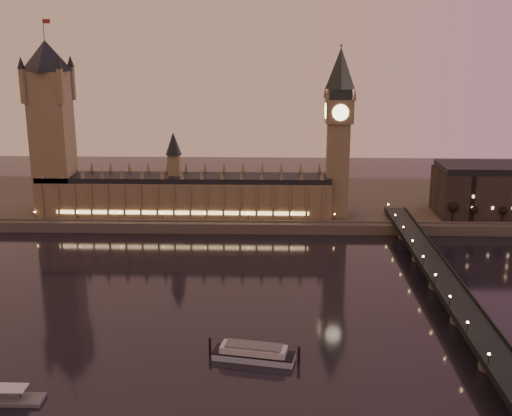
{
  "coord_description": "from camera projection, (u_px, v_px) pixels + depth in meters",
  "views": [
    {
      "loc": [
        14.9,
        -263.99,
        114.6
      ],
      "look_at": [
        6.69,
        35.0,
        33.89
      ],
      "focal_mm": 45.0,
      "sensor_mm": 36.0,
      "label": 1
    }
  ],
  "objects": [
    {
      "name": "far_embankment",
      "position": [
        295.0,
        202.0,
        442.69
      ],
      "size": [
        560.0,
        130.0,
        6.0
      ],
      "primitive_type": "cube",
      "color": "#423D35",
      "rests_on": "ground"
    },
    {
      "name": "moored_barge",
      "position": [
        254.0,
        353.0,
        233.64
      ],
      "size": [
        33.78,
        13.66,
        6.3
      ],
      "rotation": [
        0.0,
        0.0,
        -0.19
      ],
      "color": "#9AAAC5",
      "rests_on": "ground"
    },
    {
      "name": "ground",
      "position": [
        239.0,
        302.0,
        285.03
      ],
      "size": [
        700.0,
        700.0,
        0.0
      ],
      "primitive_type": "plane",
      "color": "black",
      "rests_on": "ground"
    },
    {
      "name": "victoria_tower",
      "position": [
        51.0,
        119.0,
        387.85
      ],
      "size": [
        31.68,
        31.68,
        118.0
      ],
      "color": "brown",
      "rests_on": "ground"
    },
    {
      "name": "bare_tree_1",
      "position": [
        477.0,
        209.0,
        382.94
      ],
      "size": [
        5.31,
        5.31,
        10.79
      ],
      "color": "black",
      "rests_on": "ground"
    },
    {
      "name": "big_ben",
      "position": [
        339.0,
        123.0,
        383.7
      ],
      "size": [
        17.68,
        17.68,
        104.0
      ],
      "color": "brown",
      "rests_on": "ground"
    },
    {
      "name": "bare_tree_2",
      "position": [
        502.0,
        210.0,
        382.55
      ],
      "size": [
        5.31,
        5.31,
        10.79
      ],
      "color": "black",
      "rests_on": "ground"
    },
    {
      "name": "westminster_bridge",
      "position": [
        447.0,
        292.0,
        281.16
      ],
      "size": [
        13.2,
        260.0,
        15.3
      ],
      "color": "black",
      "rests_on": "ground"
    },
    {
      "name": "bare_tree_0",
      "position": [
        452.0,
        209.0,
        383.33
      ],
      "size": [
        5.31,
        5.31,
        10.79
      ],
      "color": "black",
      "rests_on": "ground"
    },
    {
      "name": "palace_of_westminster",
      "position": [
        184.0,
        190.0,
        397.21
      ],
      "size": [
        180.0,
        26.62,
        52.0
      ],
      "color": "brown",
      "rests_on": "ground"
    }
  ]
}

